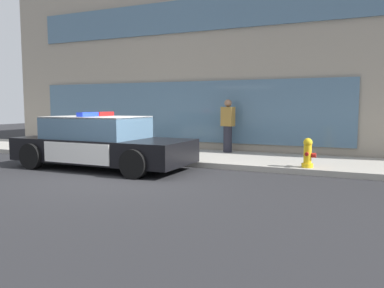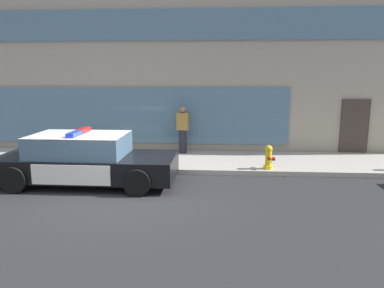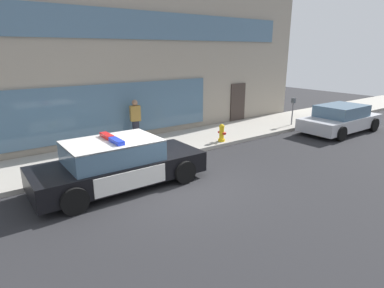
{
  "view_description": "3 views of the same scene",
  "coord_description": "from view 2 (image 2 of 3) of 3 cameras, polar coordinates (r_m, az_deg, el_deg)",
  "views": [
    {
      "loc": [
        5.09,
        -7.38,
        1.68
      ],
      "look_at": [
        0.66,
        2.4,
        0.6
      ],
      "focal_mm": 36.16,
      "sensor_mm": 36.0,
      "label": 1
    },
    {
      "loc": [
        2.22,
        -8.52,
        2.95
      ],
      "look_at": [
        1.51,
        1.84,
        0.98
      ],
      "focal_mm": 34.05,
      "sensor_mm": 36.0,
      "label": 2
    },
    {
      "loc": [
        -4.74,
        -7.16,
        3.76
      ],
      "look_at": [
        1.35,
        1.09,
        0.75
      ],
      "focal_mm": 29.95,
      "sensor_mm": 36.0,
      "label": 3
    }
  ],
  "objects": [
    {
      "name": "ground",
      "position": [
        9.28,
        -10.25,
        -7.98
      ],
      "size": [
        48.0,
        48.0,
        0.0
      ],
      "primitive_type": "plane",
      "color": "#262628"
    },
    {
      "name": "sidewalk",
      "position": [
        12.55,
        -6.39,
        -2.57
      ],
      "size": [
        48.0,
        2.93,
        0.15
      ],
      "primitive_type": "cube",
      "color": "#A39E93",
      "rests_on": "ground"
    },
    {
      "name": "storefront_building",
      "position": [
        19.51,
        1.24,
        11.72
      ],
      "size": [
        19.76,
        12.01,
        6.57
      ],
      "color": "gray",
      "rests_on": "ground"
    },
    {
      "name": "police_cruiser",
      "position": [
        10.37,
        -16.36,
        -2.35
      ],
      "size": [
        4.82,
        2.11,
        1.49
      ],
      "rotation": [
        0.0,
        0.0,
        -0.01
      ],
      "color": "black",
      "rests_on": "ground"
    },
    {
      "name": "fire_hydrant",
      "position": [
        11.26,
        11.91,
        -2.06
      ],
      "size": [
        0.34,
        0.39,
        0.73
      ],
      "color": "gold",
      "rests_on": "sidewalk"
    },
    {
      "name": "pedestrian_on_sidewalk",
      "position": [
        13.2,
        -1.46,
        2.29
      ],
      "size": [
        0.45,
        0.34,
        1.71
      ],
      "rotation": [
        0.0,
        0.0,
        1.36
      ],
      "color": "#23232D",
      "rests_on": "sidewalk"
    }
  ]
}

